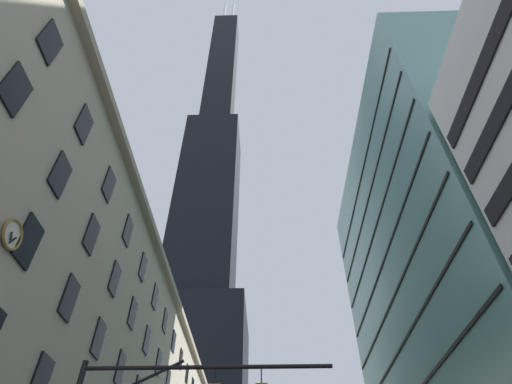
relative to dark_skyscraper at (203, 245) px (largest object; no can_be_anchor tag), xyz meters
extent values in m
cube|color=#9E937A|center=(5.78, -45.31, -39.40)|extent=(0.70, 70.01, 0.60)
cube|color=black|center=(5.58, -66.32, -55.78)|extent=(0.14, 1.40, 2.20)
cube|color=black|center=(5.58, -71.32, -51.58)|extent=(0.14, 1.40, 2.20)
cube|color=black|center=(5.58, -66.32, -51.58)|extent=(0.14, 1.40, 2.20)
cube|color=black|center=(5.58, -61.32, -51.58)|extent=(0.14, 1.40, 2.20)
cube|color=black|center=(5.58, -56.32, -51.58)|extent=(0.14, 1.40, 2.20)
cube|color=black|center=(5.58, -76.32, -47.38)|extent=(0.14, 1.40, 2.20)
cube|color=black|center=(5.58, -71.32, -47.38)|extent=(0.14, 1.40, 2.20)
cube|color=black|center=(5.58, -66.32, -47.38)|extent=(0.14, 1.40, 2.20)
cube|color=black|center=(5.58, -61.32, -47.38)|extent=(0.14, 1.40, 2.20)
cube|color=black|center=(5.58, -56.32, -47.38)|extent=(0.14, 1.40, 2.20)
cube|color=black|center=(5.58, -51.32, -47.38)|extent=(0.14, 1.40, 2.20)
cube|color=black|center=(5.58, -46.32, -47.38)|extent=(0.14, 1.40, 2.20)
cube|color=black|center=(5.58, -41.32, -47.38)|extent=(0.14, 1.40, 2.20)
cube|color=black|center=(5.58, -76.32, -43.18)|extent=(0.14, 1.40, 2.20)
cube|color=black|center=(5.58, -71.32, -43.18)|extent=(0.14, 1.40, 2.20)
cube|color=black|center=(5.58, -66.32, -43.18)|extent=(0.14, 1.40, 2.20)
cube|color=black|center=(5.58, -61.32, -43.18)|extent=(0.14, 1.40, 2.20)
cube|color=black|center=(5.58, -56.32, -43.18)|extent=(0.14, 1.40, 2.20)
cube|color=black|center=(5.58, -51.32, -43.18)|extent=(0.14, 1.40, 2.20)
cube|color=black|center=(5.58, -46.32, -43.18)|extent=(0.14, 1.40, 2.20)
cube|color=black|center=(5.58, -41.32, -43.18)|extent=(0.14, 1.40, 2.20)
cube|color=black|center=(5.58, -36.32, -43.18)|extent=(0.14, 1.40, 2.20)
cube|color=black|center=(5.58, -31.32, -43.18)|extent=(0.14, 1.40, 2.20)
torus|color=olive|center=(5.65, -72.48, -52.11)|extent=(0.12, 1.35, 1.35)
cylinder|color=silver|center=(5.61, -72.48, -52.11)|extent=(0.05, 1.16, 1.16)
cube|color=black|center=(5.68, -72.55, -52.24)|extent=(0.03, 0.23, 0.34)
cube|color=black|center=(5.68, -72.36, -52.32)|extent=(0.03, 0.29, 0.48)
cube|color=black|center=(0.00, 0.00, 13.22)|extent=(16.24, 16.24, 65.01)
cube|color=black|center=(0.00, 0.00, 86.35)|extent=(10.44, 10.44, 81.26)
cylinder|color=silver|center=(-2.09, 0.00, 139.65)|extent=(1.20, 1.20, 25.34)
cylinder|color=silver|center=(2.09, 0.00, 139.65)|extent=(1.20, 1.20, 25.34)
cube|color=black|center=(27.48, -75.53, -42.98)|extent=(0.16, 12.77, 1.10)
cube|color=slate|center=(36.69, -51.20, -42.80)|extent=(18.32, 33.85, 42.37)
cube|color=black|center=(27.49, -51.20, -47.98)|extent=(0.12, 32.85, 0.24)
cube|color=black|center=(27.49, -51.20, -43.98)|extent=(0.12, 32.85, 0.24)
cube|color=black|center=(27.49, -51.20, -39.98)|extent=(0.12, 32.85, 0.24)
cube|color=black|center=(27.49, -51.20, -35.98)|extent=(0.12, 32.85, 0.24)
cube|color=black|center=(27.49, -51.20, -31.98)|extent=(0.12, 32.85, 0.24)
cube|color=black|center=(27.49, -51.20, -27.98)|extent=(0.12, 32.85, 0.24)
cylinder|color=black|center=(13.94, -71.45, -57.14)|extent=(8.45, 0.14, 0.14)
cylinder|color=black|center=(14.22, -71.45, -57.44)|extent=(0.04, 0.04, 0.60)
cylinder|color=black|center=(15.77, -71.45, -57.44)|extent=(0.04, 0.04, 0.60)
camera|label=1|loc=(15.96, -85.51, -62.32)|focal=28.62mm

